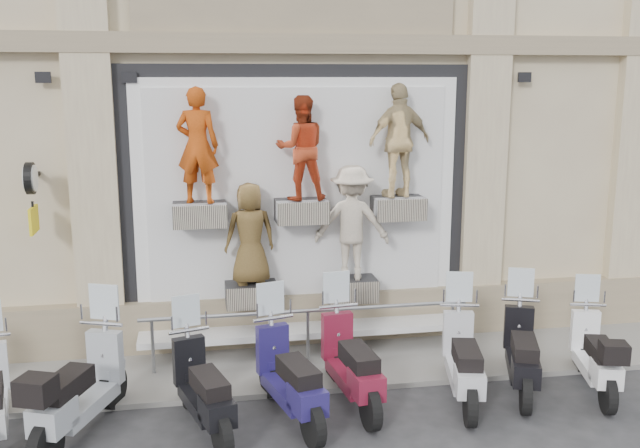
# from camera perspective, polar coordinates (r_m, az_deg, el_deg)

# --- Properties ---
(ground) EXTENTS (90.00, 90.00, 0.00)m
(ground) POSITION_cam_1_polar(r_m,az_deg,el_deg) (9.35, 1.07, -16.09)
(ground) COLOR #2B2B2E
(ground) RESTS_ON ground
(sidewalk) EXTENTS (16.00, 2.20, 0.08)m
(sidewalk) POSITION_cam_1_polar(r_m,az_deg,el_deg) (11.21, -1.05, -10.97)
(sidewalk) COLOR gray
(sidewalk) RESTS_ON ground
(shop_vitrine) EXTENTS (5.60, 0.94, 4.30)m
(shop_vitrine) POSITION_cam_1_polar(r_m,az_deg,el_deg) (11.17, -0.98, 1.62)
(shop_vitrine) COLOR black
(shop_vitrine) RESTS_ON ground
(guard_rail) EXTENTS (5.06, 0.10, 0.93)m
(guard_rail) POSITION_cam_1_polar(r_m,az_deg,el_deg) (10.96, -0.98, -9.12)
(guard_rail) COLOR #9EA0A5
(guard_rail) RESTS_ON ground
(clock_sign_bracket) EXTENTS (0.10, 0.80, 1.02)m
(clock_sign_bracket) POSITION_cam_1_polar(r_m,az_deg,el_deg) (10.93, -22.09, 2.65)
(clock_sign_bracket) COLOR black
(clock_sign_bracket) RESTS_ON ground
(scooter_c) EXTENTS (1.38, 2.23, 1.75)m
(scooter_c) POSITION_cam_1_polar(r_m,az_deg,el_deg) (9.30, -18.73, -10.99)
(scooter_c) COLOR #959AA1
(scooter_c) RESTS_ON ground
(scooter_d) EXTENTS (1.10, 2.04, 1.59)m
(scooter_d) POSITION_cam_1_polar(r_m,az_deg,el_deg) (9.10, -9.40, -11.52)
(scooter_d) COLOR black
(scooter_d) RESTS_ON ground
(scooter_e) EXTENTS (1.08, 2.14, 1.67)m
(scooter_e) POSITION_cam_1_polar(r_m,az_deg,el_deg) (9.24, -2.47, -10.74)
(scooter_e) COLOR #1D164F
(scooter_e) RESTS_ON ground
(scooter_f) EXTENTS (0.83, 2.12, 1.68)m
(scooter_f) POSITION_cam_1_polar(r_m,az_deg,el_deg) (9.66, 2.52, -9.67)
(scooter_f) COLOR maroon
(scooter_f) RESTS_ON ground
(scooter_g) EXTENTS (1.05, 2.11, 1.64)m
(scooter_g) POSITION_cam_1_polar(r_m,az_deg,el_deg) (9.96, 11.45, -9.36)
(scooter_g) COLOR #B0B2B8
(scooter_g) RESTS_ON ground
(scooter_h) EXTENTS (1.24, 2.07, 1.62)m
(scooter_h) POSITION_cam_1_polar(r_m,az_deg,el_deg) (10.45, 15.92, -8.62)
(scooter_h) COLOR black
(scooter_h) RESTS_ON ground
(scooter_i) EXTENTS (1.04, 1.97, 1.54)m
(scooter_i) POSITION_cam_1_polar(r_m,az_deg,el_deg) (10.77, 21.23, -8.61)
(scooter_i) COLOR white
(scooter_i) RESTS_ON ground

